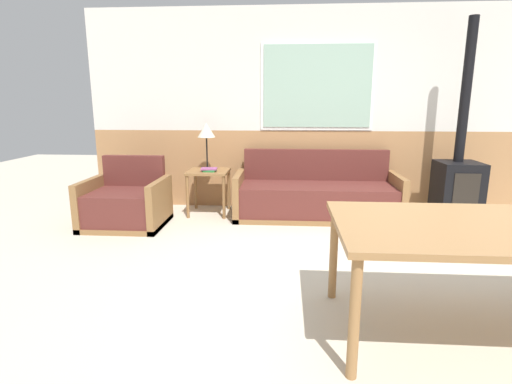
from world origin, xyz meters
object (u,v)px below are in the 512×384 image
at_px(dining_table, 502,235).
at_px(wood_stove, 458,177).
at_px(table_lamp, 206,132).
at_px(armchair, 126,205).
at_px(couch, 316,197).
at_px(side_table, 209,178).

relative_size(dining_table, wood_stove, 0.82).
bearing_deg(table_lamp, armchair, -141.82).
bearing_deg(dining_table, couch, 108.64).
bearing_deg(couch, table_lamp, 173.61).
relative_size(armchair, wood_stove, 0.38).
bearing_deg(side_table, dining_table, -49.74).
xyz_separation_m(armchair, dining_table, (3.23, -2.15, 0.43)).
distance_m(table_lamp, dining_table, 3.71).
xyz_separation_m(armchair, table_lamp, (0.87, 0.69, 0.83)).
distance_m(couch, dining_table, 2.85).
distance_m(couch, wood_stove, 1.75).
relative_size(couch, dining_table, 1.04).
bearing_deg(couch, dining_table, -71.36).
xyz_separation_m(dining_table, wood_stove, (0.82, 2.62, -0.12)).
height_order(couch, side_table, couch).
bearing_deg(wood_stove, dining_table, -107.47).
bearing_deg(armchair, dining_table, -39.21).
distance_m(dining_table, wood_stove, 2.75).
xyz_separation_m(couch, side_table, (-1.42, 0.07, 0.22)).
distance_m(couch, table_lamp, 1.68).
distance_m(couch, side_table, 1.44).
relative_size(table_lamp, dining_table, 0.31).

